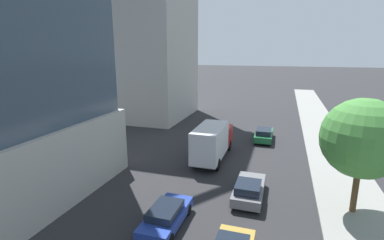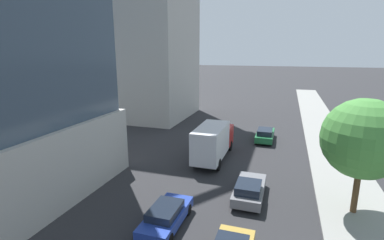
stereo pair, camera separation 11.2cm
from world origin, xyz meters
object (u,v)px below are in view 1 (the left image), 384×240
at_px(car_gray, 249,189).
at_px(car_green, 264,134).
at_px(construction_building, 144,4).
at_px(street_tree, 363,139).
at_px(car_blue, 166,216).
at_px(box_truck, 212,141).

distance_m(car_gray, car_green, 13.68).
relative_size(construction_building, car_green, 7.69).
height_order(street_tree, car_blue, street_tree).
xyz_separation_m(car_blue, box_truck, (0.00, 10.89, 1.16)).
height_order(car_gray, box_truck, box_truck).
height_order(street_tree, car_green, street_tree).
relative_size(street_tree, car_gray, 1.57).
height_order(construction_building, car_gray, construction_building).
xyz_separation_m(street_tree, car_green, (-6.32, 13.54, -4.08)).
relative_size(construction_building, box_truck, 4.79).
relative_size(car_gray, car_green, 0.94).
height_order(car_gray, car_blue, car_gray).
distance_m(car_blue, box_truck, 10.95).
bearing_deg(box_truck, car_gray, -56.79).
bearing_deg(car_green, car_blue, -102.50).
bearing_deg(box_truck, street_tree, -30.33).
height_order(street_tree, car_gray, street_tree).
distance_m(car_gray, box_truck, 7.52).
bearing_deg(construction_building, car_gray, -49.85).
bearing_deg(box_truck, car_blue, -90.00).
bearing_deg(car_gray, car_green, 90.00).
xyz_separation_m(construction_building, car_gray, (18.02, -21.36, -15.47)).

